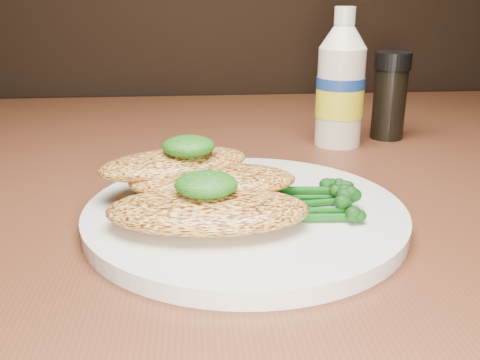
{
  "coord_description": "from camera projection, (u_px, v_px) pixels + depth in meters",
  "views": [
    {
      "loc": [
        -0.11,
        0.43,
        0.95
      ],
      "look_at": [
        -0.07,
        0.86,
        0.79
      ],
      "focal_mm": 39.79,
      "sensor_mm": 36.0,
      "label": 1
    }
  ],
  "objects": [
    {
      "name": "plate",
      "position": [
        245.0,
        214.0,
        0.47
      ],
      "size": [
        0.28,
        0.28,
        0.01
      ],
      "primitive_type": "cylinder",
      "color": "white",
      "rests_on": "dining_table"
    },
    {
      "name": "chicken_back",
      "position": [
        175.0,
        164.0,
        0.49
      ],
      "size": [
        0.16,
        0.11,
        0.02
      ],
      "primitive_type": "ellipsoid",
      "rotation": [
        0.0,
        0.0,
        0.32
      ],
      "color": "#FBB24F",
      "rests_on": "plate"
    },
    {
      "name": "mayo_bottle",
      "position": [
        341.0,
        78.0,
        0.68
      ],
      "size": [
        0.06,
        0.06,
        0.17
      ],
      "primitive_type": null,
      "rotation": [
        0.0,
        0.0,
        -0.01
      ],
      "color": "#EFE2CB",
      "rests_on": "dining_table"
    },
    {
      "name": "chicken_mid",
      "position": [
        213.0,
        181.0,
        0.47
      ],
      "size": [
        0.15,
        0.08,
        0.02
      ],
      "primitive_type": "ellipsoid",
      "rotation": [
        0.0,
        0.0,
        0.01
      ],
      "color": "#FBB24F",
      "rests_on": "plate"
    },
    {
      "name": "pepper_grinder",
      "position": [
        390.0,
        96.0,
        0.72
      ],
      "size": [
        0.06,
        0.06,
        0.12
      ],
      "primitive_type": null,
      "rotation": [
        0.0,
        0.0,
        0.3
      ],
      "color": "black",
      "rests_on": "dining_table"
    },
    {
      "name": "chicken_front",
      "position": [
        208.0,
        210.0,
        0.43
      ],
      "size": [
        0.17,
        0.1,
        0.03
      ],
      "primitive_type": "ellipsoid",
      "rotation": [
        0.0,
        0.0,
        -0.06
      ],
      "color": "#FBB24F",
      "rests_on": "plate"
    },
    {
      "name": "pesto_front",
      "position": [
        206.0,
        184.0,
        0.42
      ],
      "size": [
        0.06,
        0.06,
        0.02
      ],
      "primitive_type": "ellipsoid",
      "rotation": [
        0.0,
        0.0,
        -0.18
      ],
      "color": "#0A3407",
      "rests_on": "chicken_front"
    },
    {
      "name": "pesto_back",
      "position": [
        189.0,
        146.0,
        0.48
      ],
      "size": [
        0.05,
        0.05,
        0.02
      ],
      "primitive_type": "ellipsoid",
      "rotation": [
        0.0,
        0.0,
        0.01
      ],
      "color": "#0A3407",
      "rests_on": "chicken_back"
    },
    {
      "name": "broccolini_bundle",
      "position": [
        296.0,
        197.0,
        0.46
      ],
      "size": [
        0.13,
        0.1,
        0.02
      ],
      "primitive_type": null,
      "rotation": [
        0.0,
        0.0,
        -0.02
      ],
      "color": "#115113",
      "rests_on": "plate"
    }
  ]
}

